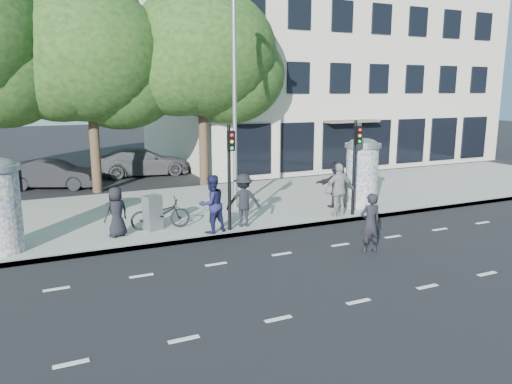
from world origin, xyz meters
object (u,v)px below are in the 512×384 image
ad_column_right (362,171)px  bicycle (160,214)px  cabinet_left (153,213)px  cabinet_right (346,191)px  traffic_pole_near (230,167)px  car_right (141,162)px  street_lamp (235,84)px  ped_f (337,184)px  ped_d (244,200)px  man_road (370,223)px  ped_e (339,190)px  ped_c (212,204)px  car_mid (53,174)px  traffic_pole_far (355,158)px  ped_a (116,212)px

ad_column_right → bicycle: size_ratio=1.39×
cabinet_left → cabinet_right: size_ratio=1.10×
traffic_pole_near → car_right: 12.69m
street_lamp → ped_f: size_ratio=4.49×
ped_d → ped_f: 4.47m
man_road → bicycle: (-4.93, 4.47, -0.22)m
traffic_pole_near → bicycle: (-1.97, 1.16, -1.58)m
ped_e → car_right: (-4.26, 12.55, -0.36)m
traffic_pole_near → ped_f: (4.97, 1.31, -1.19)m
ped_c → cabinet_right: ped_c is taller
cabinet_right → car_mid: (-10.22, 9.12, 0.01)m
bicycle → cabinet_left: cabinet_left is taller
traffic_pole_near → traffic_pole_far: (4.80, 0.00, 0.00)m
man_road → traffic_pole_far: bearing=-111.1°
car_mid → cabinet_right: bearing=-107.9°
cabinet_right → car_mid: size_ratio=0.25×
traffic_pole_near → ped_a: bearing=165.8°
cabinet_right → car_right: car_right is taller
ped_c → ped_d: size_ratio=1.06×
traffic_pole_far → ped_e: (-0.60, 0.06, -1.13)m
ped_a → car_right: 12.21m
man_road → cabinet_right: man_road is taller
traffic_pole_near → ad_column_right: bearing=8.9°
street_lamp → car_right: 10.67m
car_mid → car_right: bearing=-43.8°
bicycle → car_right: (1.92, 11.45, 0.10)m
car_right → ped_f: bearing=-154.3°
bicycle → cabinet_right: 7.56m
bicycle → cabinet_right: size_ratio=1.84×
car_mid → traffic_pole_near: bearing=-132.7°
ped_f → man_road: size_ratio=1.02×
bicycle → cabinet_right: (7.55, 0.44, 0.02)m
street_lamp → ped_d: 4.60m
car_right → ped_c: bearing=179.3°
ped_e → car_right: size_ratio=0.37×
ped_a → car_right: ped_a is taller
ped_c → ped_d: 1.25m
man_road → car_mid: (-7.60, 14.03, -0.19)m
traffic_pole_far → car_mid: traffic_pole_far is taller
car_mid → car_right: (4.59, 1.89, 0.07)m
ped_d → car_right: size_ratio=0.34×
traffic_pole_near → man_road: size_ratio=1.95×
cabinet_left → ped_a: bearing=170.5°
street_lamp → ped_a: 6.48m
cabinet_left → car_right: (2.18, 11.47, 0.03)m
traffic_pole_far → man_road: 4.03m
ped_a → ped_c: 2.93m
traffic_pole_near → car_mid: size_ratio=0.83×
man_road → cabinet_right: bearing=-110.0°
man_road → ped_d: bearing=-49.2°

